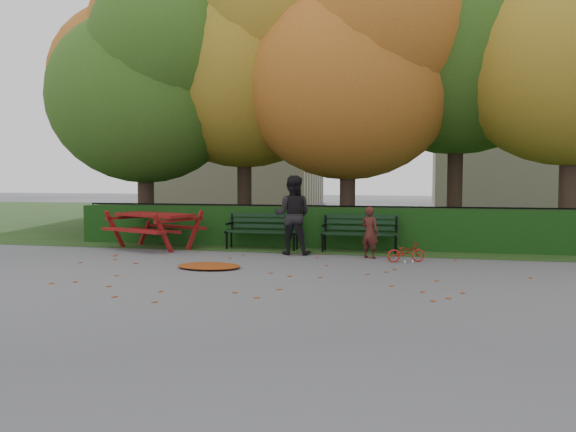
% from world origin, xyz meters
% --- Properties ---
extents(ground, '(90.00, 90.00, 0.00)m').
position_xyz_m(ground, '(0.00, 0.00, 0.00)').
color(ground, slate).
rests_on(ground, ground).
extents(grass_strip, '(90.00, 90.00, 0.00)m').
position_xyz_m(grass_strip, '(0.00, 14.00, 0.01)').
color(grass_strip, '#223715').
rests_on(grass_strip, ground).
extents(building_left, '(10.00, 7.00, 15.00)m').
position_xyz_m(building_left, '(-9.00, 26.00, 7.50)').
color(building_left, '#B8AB8F').
rests_on(building_left, ground).
extents(building_right, '(9.00, 6.00, 12.00)m').
position_xyz_m(building_right, '(8.00, 28.00, 6.00)').
color(building_right, '#B8AB8F').
rests_on(building_right, ground).
extents(hedge, '(13.00, 0.90, 1.00)m').
position_xyz_m(hedge, '(0.00, 4.50, 0.50)').
color(hedge, black).
rests_on(hedge, ground).
extents(iron_fence, '(14.00, 0.04, 1.02)m').
position_xyz_m(iron_fence, '(0.00, 5.30, 0.54)').
color(iron_fence, black).
rests_on(iron_fence, ground).
extents(tree_a, '(5.88, 5.60, 7.48)m').
position_xyz_m(tree_a, '(-5.19, 5.58, 4.52)').
color(tree_a, black).
rests_on(tree_a, ground).
extents(tree_b, '(6.72, 6.40, 8.79)m').
position_xyz_m(tree_b, '(-2.44, 6.75, 5.40)').
color(tree_b, black).
rests_on(tree_b, ground).
extents(tree_c, '(6.30, 6.00, 8.00)m').
position_xyz_m(tree_c, '(0.83, 5.96, 4.82)').
color(tree_c, black).
rests_on(tree_c, ground).
extents(tree_d, '(7.14, 6.80, 9.58)m').
position_xyz_m(tree_d, '(3.88, 7.23, 5.98)').
color(tree_d, black).
rests_on(tree_d, ground).
extents(tree_f, '(6.93, 6.60, 9.19)m').
position_xyz_m(tree_f, '(-7.13, 9.24, 5.69)').
color(tree_f, black).
rests_on(tree_f, ground).
extents(bench_left, '(1.80, 0.57, 0.88)m').
position_xyz_m(bench_left, '(-1.30, 3.70, 0.52)').
color(bench_left, black).
rests_on(bench_left, ground).
extents(bench_right, '(1.80, 0.57, 0.88)m').
position_xyz_m(bench_right, '(1.10, 3.70, 0.52)').
color(bench_right, black).
rests_on(bench_right, ground).
extents(picnic_table, '(2.53, 2.31, 1.00)m').
position_xyz_m(picnic_table, '(-3.96, 3.18, 0.68)').
color(picnic_table, maroon).
rests_on(picnic_table, ground).
extents(leaf_pile, '(1.42, 1.13, 0.09)m').
position_xyz_m(leaf_pile, '(-1.54, 0.61, 0.04)').
color(leaf_pile, maroon).
rests_on(leaf_pile, ground).
extents(leaf_scatter, '(9.00, 5.70, 0.01)m').
position_xyz_m(leaf_scatter, '(0.00, 0.30, 0.01)').
color(leaf_scatter, maroon).
rests_on(leaf_scatter, ground).
extents(child, '(0.49, 0.42, 1.14)m').
position_xyz_m(child, '(1.42, 2.67, 0.57)').
color(child, '#431A15').
rests_on(child, ground).
extents(adult, '(0.90, 0.71, 1.82)m').
position_xyz_m(adult, '(-0.37, 2.90, 0.91)').
color(adult, black).
rests_on(adult, ground).
extents(bicycle, '(0.86, 0.57, 0.43)m').
position_xyz_m(bicycle, '(2.21, 2.26, 0.21)').
color(bicycle, '#B01710').
rests_on(bicycle, ground).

